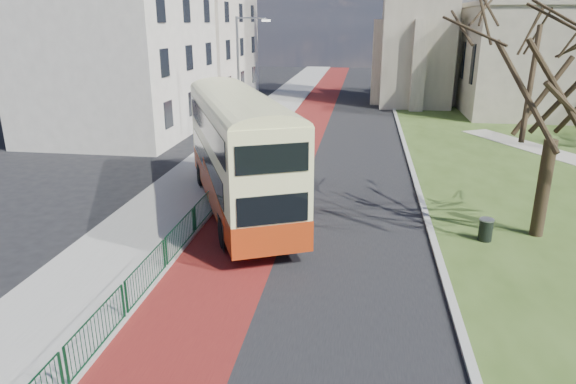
% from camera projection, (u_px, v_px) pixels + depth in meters
% --- Properties ---
extents(ground, '(160.00, 160.00, 0.00)m').
position_uv_depth(ground, '(247.00, 289.00, 15.80)').
color(ground, black).
rests_on(ground, ground).
extents(road_carriageway, '(9.00, 120.00, 0.01)m').
position_uv_depth(road_carriageway, '(335.00, 144.00, 34.36)').
color(road_carriageway, black).
rests_on(road_carriageway, ground).
extents(bus_lane, '(3.40, 120.00, 0.01)m').
position_uv_depth(bus_lane, '(295.00, 143.00, 34.73)').
color(bus_lane, '#591414').
rests_on(bus_lane, ground).
extents(pavement_west, '(4.00, 120.00, 0.12)m').
position_uv_depth(pavement_west, '(240.00, 140.00, 35.23)').
color(pavement_west, gray).
rests_on(pavement_west, ground).
extents(kerb_west, '(0.25, 120.00, 0.13)m').
position_uv_depth(kerb_west, '(269.00, 141.00, 34.96)').
color(kerb_west, '#999993').
rests_on(kerb_west, ground).
extents(kerb_east, '(0.25, 80.00, 0.13)m').
position_uv_depth(kerb_east, '(403.00, 139.00, 35.58)').
color(kerb_east, '#999993').
rests_on(kerb_east, ground).
extents(pedestrian_railing, '(0.07, 24.00, 1.12)m').
position_uv_depth(pedestrian_railing, '(195.00, 220.00, 19.78)').
color(pedestrian_railing, '#0D3C20').
rests_on(pedestrian_railing, ground).
extents(street_block_near, '(10.30, 14.30, 13.00)m').
position_uv_depth(street_block_near, '(120.00, 41.00, 36.31)').
color(street_block_near, '#BDB7AA').
rests_on(street_block_near, ground).
extents(street_block_far, '(10.30, 16.30, 11.50)m').
position_uv_depth(street_block_far, '(193.00, 43.00, 51.56)').
color(street_block_far, beige).
rests_on(street_block_far, ground).
extents(streetlamp, '(2.13, 0.18, 8.00)m').
position_uv_depth(streetlamp, '(241.00, 76.00, 31.83)').
color(streetlamp, gray).
rests_on(streetlamp, pavement_west).
extents(bus, '(7.28, 11.92, 4.94)m').
position_uv_depth(bus, '(239.00, 148.00, 21.43)').
color(bus, '#A1300E').
rests_on(bus, ground).
extents(winter_tree_near, '(8.26, 8.26, 9.63)m').
position_uv_depth(winter_tree_near, '(565.00, 56.00, 17.60)').
color(winter_tree_near, '#322619').
rests_on(winter_tree_near, grass_green).
extents(litter_bin, '(0.56, 0.56, 0.86)m').
position_uv_depth(litter_bin, '(486.00, 230.00, 19.07)').
color(litter_bin, black).
rests_on(litter_bin, grass_green).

